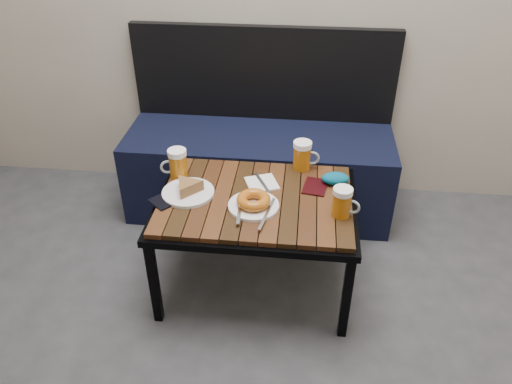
# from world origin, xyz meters

# --- Properties ---
(bench) EXTENTS (1.40, 0.50, 0.95)m
(bench) POSITION_xyz_m (-0.27, 1.76, 0.27)
(bench) COLOR black
(bench) RESTS_ON ground
(cafe_table) EXTENTS (0.84, 0.62, 0.47)m
(cafe_table) POSITION_xyz_m (-0.22, 1.14, 0.43)
(cafe_table) COLOR black
(cafe_table) RESTS_ON ground
(beer_mug_left) EXTENTS (0.13, 0.10, 0.13)m
(beer_mug_left) POSITION_xyz_m (-0.59, 1.27, 0.54)
(beer_mug_left) COLOR #AD5D0D
(beer_mug_left) RESTS_ON cafe_table
(beer_mug_centre) EXTENTS (0.12, 0.08, 0.13)m
(beer_mug_centre) POSITION_xyz_m (-0.04, 1.40, 0.54)
(beer_mug_centre) COLOR #AD5D0D
(beer_mug_centre) RESTS_ON cafe_table
(beer_mug_right) EXTENTS (0.12, 0.09, 0.12)m
(beer_mug_right) POSITION_xyz_m (0.13, 1.05, 0.53)
(beer_mug_right) COLOR #AD5D0D
(beer_mug_right) RESTS_ON cafe_table
(plate_pie) EXTENTS (0.22, 0.22, 0.06)m
(plate_pie) POSITION_xyz_m (-0.51, 1.13, 0.50)
(plate_pie) COLOR white
(plate_pie) RESTS_ON cafe_table
(plate_bagel) EXTENTS (0.21, 0.27, 0.06)m
(plate_bagel) POSITION_xyz_m (-0.23, 1.07, 0.50)
(plate_bagel) COLOR white
(plate_bagel) RESTS_ON cafe_table
(napkin_left) EXTENTS (0.17, 0.17, 0.01)m
(napkin_left) POSITION_xyz_m (-0.21, 1.24, 0.48)
(napkin_left) COLOR white
(napkin_left) RESTS_ON cafe_table
(napkin_right) EXTENTS (0.15, 0.14, 0.01)m
(napkin_right) POSITION_xyz_m (-0.22, 1.04, 0.48)
(napkin_right) COLOR white
(napkin_right) RESTS_ON cafe_table
(passport_navy) EXTENTS (0.17, 0.17, 0.01)m
(passport_navy) POSITION_xyz_m (-0.58, 1.09, 0.48)
(passport_navy) COLOR black
(passport_navy) RESTS_ON cafe_table
(passport_burgundy) EXTENTS (0.12, 0.15, 0.01)m
(passport_burgundy) POSITION_xyz_m (0.02, 1.25, 0.48)
(passport_burgundy) COLOR black
(passport_burgundy) RESTS_ON cafe_table
(knit_pouch) EXTENTS (0.13, 0.09, 0.05)m
(knit_pouch) POSITION_xyz_m (0.11, 1.28, 0.50)
(knit_pouch) COLOR navy
(knit_pouch) RESTS_ON cafe_table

